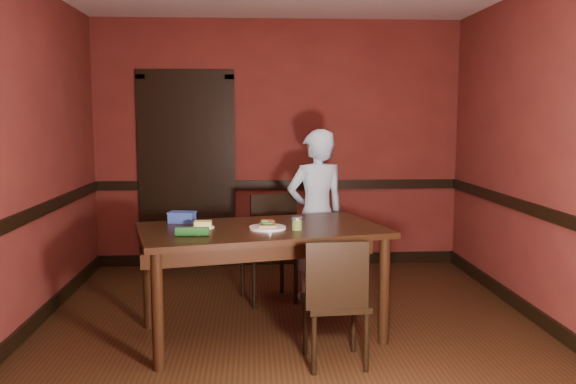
{
  "coord_description": "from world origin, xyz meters",
  "views": [
    {
      "loc": [
        -0.28,
        -4.46,
        1.64
      ],
      "look_at": [
        0.0,
        0.35,
        1.05
      ],
      "focal_mm": 38.0,
      "sensor_mm": 36.0,
      "label": 1
    }
  ],
  "objects": [
    {
      "name": "wall_right",
      "position": [
        2.0,
        0.0,
        1.35
      ],
      "size": [
        0.02,
        4.5,
        2.7
      ],
      "primitive_type": "cube",
      "color": "maroon",
      "rests_on": "ground"
    },
    {
      "name": "door",
      "position": [
        -1.0,
        2.22,
        1.09
      ],
      "size": [
        1.05,
        0.07,
        2.2
      ],
      "color": "black",
      "rests_on": "ground"
    },
    {
      "name": "wrapped_veg",
      "position": [
        -0.7,
        -0.32,
        0.86
      ],
      "size": [
        0.23,
        0.07,
        0.06
      ],
      "primitive_type": "cylinder",
      "rotation": [
        0.0,
        1.57,
        -0.01
      ],
      "color": "#1B531E",
      "rests_on": "dining_table"
    },
    {
      "name": "person",
      "position": [
        0.29,
        0.93,
        0.77
      ],
      "size": [
        0.65,
        0.53,
        1.54
      ],
      "primitive_type": "imported",
      "rotation": [
        0.0,
        0.0,
        3.48
      ],
      "color": "#B6DAF4",
      "rests_on": "floor"
    },
    {
      "name": "dado_left",
      "position": [
        -1.99,
        0.0,
        0.9
      ],
      "size": [
        0.03,
        4.5,
        0.1
      ],
      "primitive_type": "cube",
      "color": "black",
      "rests_on": "ground"
    },
    {
      "name": "sauce_jar",
      "position": [
        0.04,
        -0.13,
        0.88
      ],
      "size": [
        0.08,
        0.08,
        0.09
      ],
      "rotation": [
        0.0,
        0.0,
        -0.28
      ],
      "color": "#5B8035",
      "rests_on": "dining_table"
    },
    {
      "name": "wall_left",
      "position": [
        -2.0,
        0.0,
        1.35
      ],
      "size": [
        0.02,
        4.5,
        2.7
      ],
      "primitive_type": "cube",
      "color": "maroon",
      "rests_on": "ground"
    },
    {
      "name": "sandwich_plate",
      "position": [
        -0.18,
        -0.08,
        0.85
      ],
      "size": [
        0.27,
        0.27,
        0.07
      ],
      "rotation": [
        0.0,
        0.0,
        -0.27
      ],
      "color": "white",
      "rests_on": "dining_table"
    },
    {
      "name": "dining_table",
      "position": [
        -0.22,
        -0.01,
        0.42
      ],
      "size": [
        1.96,
        1.39,
        0.83
      ],
      "primitive_type": "cube",
      "rotation": [
        0.0,
        0.0,
        0.24
      ],
      "color": "black",
      "rests_on": "floor"
    },
    {
      "name": "baseboard_back",
      "position": [
        0.0,
        2.23,
        0.06
      ],
      "size": [
        4.0,
        0.03,
        0.12
      ],
      "primitive_type": "cube",
      "color": "black",
      "rests_on": "ground"
    },
    {
      "name": "baseboard_left",
      "position": [
        -1.99,
        0.0,
        0.06
      ],
      "size": [
        0.03,
        4.5,
        0.12
      ],
      "primitive_type": "cube",
      "color": "black",
      "rests_on": "ground"
    },
    {
      "name": "chair_near",
      "position": [
        0.26,
        -0.56,
        0.43
      ],
      "size": [
        0.43,
        0.43,
        0.87
      ],
      "primitive_type": null,
      "rotation": [
        0.0,
        0.0,
        3.22
      ],
      "color": "black",
      "rests_on": "floor"
    },
    {
      "name": "floor",
      "position": [
        0.0,
        0.0,
        0.0
      ],
      "size": [
        4.0,
        4.5,
        0.01
      ],
      "primitive_type": "cube",
      "color": "black",
      "rests_on": "ground"
    },
    {
      "name": "wall_back",
      "position": [
        0.0,
        2.25,
        1.35
      ],
      "size": [
        4.0,
        0.02,
        2.7
      ],
      "primitive_type": "cube",
      "color": "maroon",
      "rests_on": "ground"
    },
    {
      "name": "food_tub",
      "position": [
        -0.83,
        0.23,
        0.87
      ],
      "size": [
        0.22,
        0.17,
        0.09
      ],
      "rotation": [
        0.0,
        0.0,
        -0.18
      ],
      "color": "blue",
      "rests_on": "dining_table"
    },
    {
      "name": "wall_front",
      "position": [
        0.0,
        -2.25,
        1.35
      ],
      "size": [
        4.0,
        0.02,
        2.7
      ],
      "primitive_type": "cube",
      "color": "maroon",
      "rests_on": "ground"
    },
    {
      "name": "chair_far",
      "position": [
        -0.14,
        0.88,
        0.47
      ],
      "size": [
        0.55,
        0.55,
        0.95
      ],
      "primitive_type": null,
      "rotation": [
        0.0,
        0.0,
        0.28
      ],
      "color": "black",
      "rests_on": "floor"
    },
    {
      "name": "dado_back",
      "position": [
        0.0,
        2.23,
        0.9
      ],
      "size": [
        4.0,
        0.03,
        0.1
      ],
      "primitive_type": "cube",
      "color": "black",
      "rests_on": "ground"
    },
    {
      "name": "baseboard_right",
      "position": [
        1.99,
        0.0,
        0.06
      ],
      "size": [
        0.03,
        4.5,
        0.12
      ],
      "primitive_type": "cube",
      "color": "black",
      "rests_on": "ground"
    },
    {
      "name": "dado_right",
      "position": [
        1.99,
        0.0,
        0.9
      ],
      "size": [
        0.03,
        4.5,
        0.1
      ],
      "primitive_type": "cube",
      "color": "black",
      "rests_on": "ground"
    },
    {
      "name": "cheese_saucer",
      "position": [
        -0.65,
        -0.01,
        0.85
      ],
      "size": [
        0.17,
        0.17,
        0.05
      ],
      "rotation": [
        0.0,
        0.0,
        -0.14
      ],
      "color": "white",
      "rests_on": "dining_table"
    }
  ]
}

